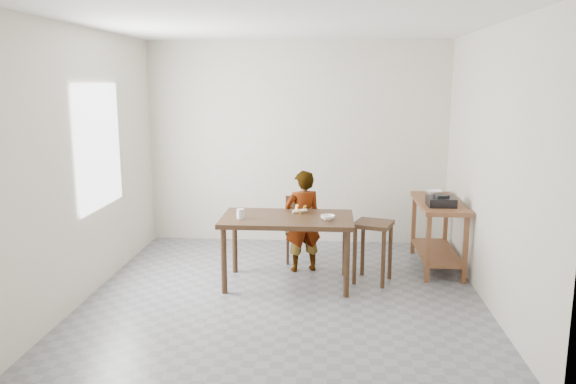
# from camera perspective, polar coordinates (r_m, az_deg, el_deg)

# --- Properties ---
(floor) EXTENTS (4.00, 4.00, 0.04)m
(floor) POSITION_cam_1_polar(r_m,az_deg,el_deg) (5.93, -0.30, -10.48)
(floor) COLOR slate
(floor) RESTS_ON ground
(ceiling) EXTENTS (4.00, 4.00, 0.04)m
(ceiling) POSITION_cam_1_polar(r_m,az_deg,el_deg) (5.54, -0.33, 16.90)
(ceiling) COLOR white
(ceiling) RESTS_ON wall_back
(wall_back) EXTENTS (4.00, 0.04, 2.70)m
(wall_back) POSITION_cam_1_polar(r_m,az_deg,el_deg) (7.57, 0.93, 4.97)
(wall_back) COLOR beige
(wall_back) RESTS_ON ground
(wall_front) EXTENTS (4.00, 0.04, 2.70)m
(wall_front) POSITION_cam_1_polar(r_m,az_deg,el_deg) (3.60, -2.91, -1.95)
(wall_front) COLOR beige
(wall_front) RESTS_ON ground
(wall_left) EXTENTS (0.04, 4.00, 2.70)m
(wall_left) POSITION_cam_1_polar(r_m,az_deg,el_deg) (6.08, -19.69, 2.79)
(wall_left) COLOR beige
(wall_left) RESTS_ON ground
(wall_right) EXTENTS (0.04, 4.00, 2.70)m
(wall_right) POSITION_cam_1_polar(r_m,az_deg,el_deg) (5.77, 20.12, 2.35)
(wall_right) COLOR beige
(wall_right) RESTS_ON ground
(window_pane) EXTENTS (0.02, 1.10, 1.30)m
(window_pane) POSITION_cam_1_polar(r_m,az_deg,el_deg) (6.22, -18.61, 4.43)
(window_pane) COLOR white
(window_pane) RESTS_ON wall_left
(dining_table) EXTENTS (1.40, 0.80, 0.75)m
(dining_table) POSITION_cam_1_polar(r_m,az_deg,el_deg) (6.08, -0.07, -5.97)
(dining_table) COLOR #372214
(dining_table) RESTS_ON floor
(prep_counter) EXTENTS (0.50, 1.20, 0.80)m
(prep_counter) POSITION_cam_1_polar(r_m,az_deg,el_deg) (6.85, 14.94, -4.17)
(prep_counter) COLOR brown
(prep_counter) RESTS_ON floor
(child) EXTENTS (0.50, 0.41, 1.18)m
(child) POSITION_cam_1_polar(r_m,az_deg,el_deg) (6.45, 1.52, -2.98)
(child) COLOR white
(child) RESTS_ON floor
(dining_chair) EXTENTS (0.40, 0.40, 0.78)m
(dining_chair) POSITION_cam_1_polar(r_m,az_deg,el_deg) (6.86, 1.31, -3.86)
(dining_chair) COLOR #372214
(dining_chair) RESTS_ON floor
(stool) EXTENTS (0.49, 0.49, 0.67)m
(stool) POSITION_cam_1_polar(r_m,az_deg,el_deg) (6.23, 8.60, -6.04)
(stool) COLOR #372214
(stool) RESTS_ON floor
(glass_tumbler) EXTENTS (0.10, 0.10, 0.10)m
(glass_tumbler) POSITION_cam_1_polar(r_m,az_deg,el_deg) (5.92, -4.85, -2.22)
(glass_tumbler) COLOR silver
(glass_tumbler) RESTS_ON dining_table
(small_bowl) EXTENTS (0.19, 0.19, 0.05)m
(small_bowl) POSITION_cam_1_polar(r_m,az_deg,el_deg) (5.87, 4.04, -2.59)
(small_bowl) COLOR white
(small_bowl) RESTS_ON dining_table
(banana) EXTENTS (0.20, 0.16, 0.06)m
(banana) POSITION_cam_1_polar(r_m,az_deg,el_deg) (6.13, 1.21, -1.89)
(banana) COLOR #E5C758
(banana) RESTS_ON dining_table
(serving_bowl) EXTENTS (0.23, 0.23, 0.05)m
(serving_bowl) POSITION_cam_1_polar(r_m,az_deg,el_deg) (7.15, 14.55, -0.02)
(serving_bowl) COLOR white
(serving_bowl) RESTS_ON prep_counter
(gas_burner) EXTENTS (0.30, 0.30, 0.10)m
(gas_burner) POSITION_cam_1_polar(r_m,az_deg,el_deg) (6.50, 15.29, -0.93)
(gas_burner) COLOR black
(gas_burner) RESTS_ON prep_counter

